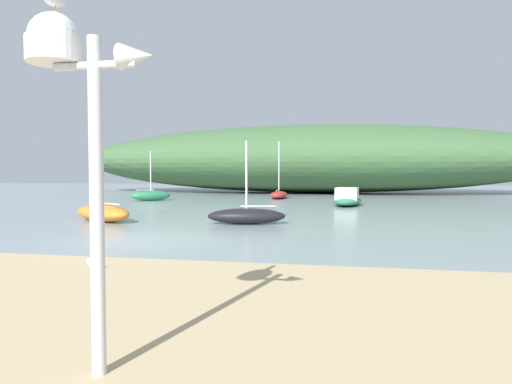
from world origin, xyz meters
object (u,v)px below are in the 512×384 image
mast_structure (71,82)px  seagull_upper_strand (93,263)px  motorboat_centre_water (347,199)px  sailboat_near_shore (151,195)px  sailboat_far_right (103,213)px  sailboat_mid_channel (279,195)px  sailboat_off_point (247,216)px

mast_structure → seagull_upper_strand: (-2.08, 3.76, -2.37)m
motorboat_centre_water → sailboat_near_shore: bearing=171.0°
sailboat_far_right → seagull_upper_strand: sailboat_far_right is taller
motorboat_centre_water → sailboat_far_right: (-9.55, -10.36, -0.04)m
sailboat_near_shore → motorboat_centre_water: sailboat_near_shore is taller
sailboat_near_shore → seagull_upper_strand: bearing=-68.4°
motorboat_centre_water → sailboat_mid_channel: size_ratio=0.99×
sailboat_near_shore → seagull_upper_strand: sailboat_near_shore is taller
sailboat_off_point → sailboat_mid_channel: bearing=93.9°
motorboat_centre_water → sailboat_mid_channel: (-4.91, 6.37, -0.10)m
sailboat_mid_channel → sailboat_off_point: size_ratio=1.37×
sailboat_near_shore → sailboat_off_point: 15.37m
motorboat_centre_water → seagull_upper_strand: bearing=-103.4°
sailboat_near_shore → sailboat_off_point: (9.29, -12.25, -0.05)m
sailboat_mid_channel → seagull_upper_strand: bearing=-89.3°
sailboat_far_right → seagull_upper_strand: (4.94, -8.95, -0.02)m
sailboat_far_right → seagull_upper_strand: size_ratio=13.19×
seagull_upper_strand → mast_structure: bearing=-61.0°
sailboat_far_right → sailboat_mid_channel: size_ratio=0.81×
motorboat_centre_water → mast_structure: bearing=-96.3°
sailboat_near_shore → sailboat_off_point: size_ratio=1.08×
sailboat_off_point → seagull_upper_strand: bearing=-95.1°
sailboat_off_point → motorboat_centre_water: bearing=69.6°
sailboat_mid_channel → sailboat_off_point: bearing=-86.1°
sailboat_near_shore → sailboat_far_right: sailboat_near_shore is taller
mast_structure → sailboat_mid_channel: bearing=94.6°
sailboat_near_shore → seagull_upper_strand: 22.99m
sailboat_mid_channel → sailboat_far_right: bearing=-105.5°
mast_structure → motorboat_centre_water: size_ratio=0.74×
sailboat_mid_channel → sailboat_off_point: sailboat_mid_channel is taller
sailboat_mid_channel → seagull_upper_strand: sailboat_mid_channel is taller
mast_structure → sailboat_off_point: (-1.26, 12.88, -2.38)m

